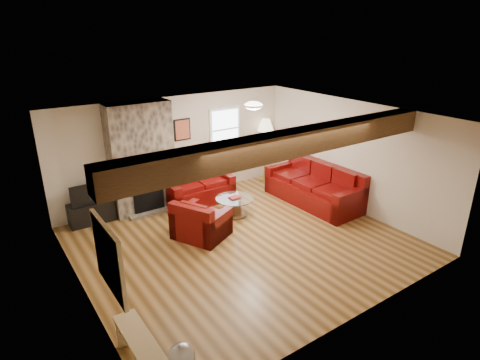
# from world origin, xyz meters

# --- Properties ---
(room) EXTENTS (8.00, 8.00, 8.00)m
(room) POSITION_xyz_m (0.00, 0.00, 1.25)
(room) COLOR brown
(room) RESTS_ON ground
(floor) EXTENTS (6.00, 6.00, 0.00)m
(floor) POSITION_xyz_m (0.00, 0.00, 0.00)
(floor) COLOR brown
(floor) RESTS_ON ground
(oak_beam) EXTENTS (6.00, 0.36, 0.38)m
(oak_beam) POSITION_xyz_m (0.00, -1.25, 2.31)
(oak_beam) COLOR #361E10
(oak_beam) RESTS_ON room
(chimney_breast) EXTENTS (1.40, 0.67, 2.50)m
(chimney_breast) POSITION_xyz_m (-1.00, 2.49, 1.22)
(chimney_breast) COLOR #342F28
(chimney_breast) RESTS_ON floor
(back_window) EXTENTS (0.90, 0.08, 1.10)m
(back_window) POSITION_xyz_m (1.35, 2.71, 1.55)
(back_window) COLOR white
(back_window) RESTS_ON room
(hatch_window) EXTENTS (0.08, 1.00, 0.90)m
(hatch_window) POSITION_xyz_m (-2.96, -1.50, 1.45)
(hatch_window) COLOR tan
(hatch_window) RESTS_ON room
(ceiling_dome) EXTENTS (0.40, 0.40, 0.18)m
(ceiling_dome) POSITION_xyz_m (0.90, 0.90, 2.44)
(ceiling_dome) COLOR white
(ceiling_dome) RESTS_ON room
(artwork_back) EXTENTS (0.42, 0.06, 0.52)m
(artwork_back) POSITION_xyz_m (0.15, 2.71, 1.70)
(artwork_back) COLOR black
(artwork_back) RESTS_ON room
(artwork_right) EXTENTS (0.06, 0.55, 0.42)m
(artwork_right) POSITION_xyz_m (2.96, 0.30, 1.75)
(artwork_right) COLOR black
(artwork_right) RESTS_ON room
(sofa_three) EXTENTS (1.07, 2.44, 0.93)m
(sofa_three) POSITION_xyz_m (2.48, 0.59, 0.47)
(sofa_three) COLOR #460805
(sofa_three) RESTS_ON floor
(loveseat) EXTENTS (1.63, 0.94, 0.87)m
(loveseat) POSITION_xyz_m (0.23, 2.23, 0.43)
(loveseat) COLOR #460805
(loveseat) RESTS_ON floor
(armchair_red) EXTENTS (1.20, 1.25, 0.79)m
(armchair_red) POSITION_xyz_m (-0.55, 0.66, 0.39)
(armchair_red) COLOR #460805
(armchair_red) RESTS_ON floor
(coffee_table) EXTENTS (0.85, 0.85, 0.44)m
(coffee_table) POSITION_xyz_m (0.55, 1.09, 0.21)
(coffee_table) COLOR #4A2A18
(coffee_table) RESTS_ON floor
(tv_cabinet) EXTENTS (0.95, 0.38, 0.47)m
(tv_cabinet) POSITION_xyz_m (-2.21, 2.53, 0.24)
(tv_cabinet) COLOR black
(tv_cabinet) RESTS_ON floor
(television) EXTENTS (0.79, 0.10, 0.45)m
(television) POSITION_xyz_m (-2.21, 2.53, 0.70)
(television) COLOR black
(television) RESTS_ON tv_cabinet
(floor_lamp) EXTENTS (0.44, 0.44, 1.70)m
(floor_lamp) POSITION_xyz_m (2.48, 2.47, 1.46)
(floor_lamp) COLOR tan
(floor_lamp) RESTS_ON floor
(pine_bench) EXTENTS (0.30, 1.27, 0.47)m
(pine_bench) POSITION_xyz_m (-2.83, -1.95, 0.24)
(pine_bench) COLOR tan
(pine_bench) RESTS_ON floor
(coal_bucket) EXTENTS (0.34, 0.34, 0.32)m
(coal_bucket) POSITION_xyz_m (-0.40, 1.93, 0.16)
(coal_bucket) COLOR gray
(coal_bucket) RESTS_ON floor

